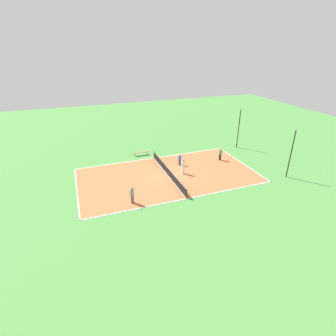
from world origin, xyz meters
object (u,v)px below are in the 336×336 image
at_px(player_baseline_gray, 132,194).
at_px(fence_post_back_left, 239,129).
at_px(tennis_ball_right_alley, 126,186).
at_px(tennis_net, 168,171).
at_px(player_far_white, 183,165).
at_px(bench, 141,152).
at_px(tennis_ball_midcourt, 174,157).
at_px(fence_post_back_right, 291,154).
at_px(tennis_ball_left_sideline, 107,204).
at_px(player_near_blue, 180,159).
at_px(player_far_green, 220,154).

bearing_deg(player_baseline_gray, fence_post_back_left, 143.96).
height_order(player_baseline_gray, tennis_ball_right_alley, player_baseline_gray).
relative_size(tennis_net, player_far_white, 5.83).
bearing_deg(bench, player_baseline_gray, -108.80).
distance_m(tennis_ball_midcourt, fence_post_back_right, 13.53).
bearing_deg(tennis_ball_left_sideline, player_baseline_gray, 76.28).
xyz_separation_m(player_near_blue, tennis_ball_midcourt, (-2.46, 0.23, -0.74)).
relative_size(player_baseline_gray, tennis_ball_right_alley, 25.08).
distance_m(player_far_white, tennis_ball_midcourt, 4.89).
bearing_deg(bench, tennis_ball_left_sideline, -119.89).
bearing_deg(tennis_net, player_far_green, 102.67).
relative_size(tennis_ball_right_alley, tennis_ball_left_sideline, 1.00).
xyz_separation_m(player_near_blue, fence_post_back_left, (-2.67, 9.69, 1.83)).
distance_m(player_baseline_gray, tennis_ball_right_alley, 3.30).
bearing_deg(player_baseline_gray, fence_post_back_right, 113.99).
height_order(tennis_net, tennis_ball_left_sideline, tennis_net).
relative_size(tennis_ball_right_alley, fence_post_back_right, 0.01).
distance_m(tennis_ball_midcourt, fence_post_back_left, 9.82).
xyz_separation_m(tennis_ball_right_alley, tennis_ball_left_sideline, (2.62, -2.20, 0.00)).
height_order(player_far_white, player_near_blue, player_far_white).
relative_size(tennis_net, player_near_blue, 7.32).
distance_m(tennis_net, player_baseline_gray, 6.41).
xyz_separation_m(player_far_white, tennis_ball_midcourt, (-4.73, 0.77, -0.96)).
bearing_deg(fence_post_back_left, player_near_blue, -74.58).
bearing_deg(player_near_blue, tennis_ball_midcourt, 70.94).
height_order(player_near_blue, fence_post_back_right, fence_post_back_right).
height_order(bench, tennis_ball_midcourt, bench).
relative_size(player_near_blue, fence_post_back_right, 0.26).
relative_size(fence_post_back_left, fence_post_back_right, 1.00).
bearing_deg(tennis_ball_right_alley, fence_post_back_left, 108.58).
distance_m(bench, player_far_white, 7.44).
height_order(tennis_net, fence_post_back_right, fence_post_back_right).
bearing_deg(tennis_ball_left_sideline, bench, 150.11).
bearing_deg(player_baseline_gray, bench, -172.44).
xyz_separation_m(player_far_white, fence_post_back_left, (-4.94, 10.24, 1.61)).
relative_size(tennis_ball_midcourt, fence_post_back_right, 0.01).
bearing_deg(tennis_net, fence_post_back_right, 68.27).
distance_m(player_baseline_gray, fence_post_back_left, 19.12).
distance_m(fence_post_back_left, fence_post_back_right, 9.53).
bearing_deg(tennis_net, tennis_ball_midcourt, 151.39).
height_order(tennis_net, fence_post_back_left, fence_post_back_left).
height_order(player_far_green, fence_post_back_left, fence_post_back_left).
distance_m(tennis_net, tennis_ball_right_alley, 5.02).
relative_size(player_baseline_gray, tennis_ball_left_sideline, 25.08).
relative_size(tennis_ball_left_sideline, tennis_ball_midcourt, 1.00).
bearing_deg(tennis_ball_right_alley, player_far_green, 101.80).
relative_size(tennis_net, tennis_ball_midcourt, 149.07).
distance_m(tennis_ball_right_alley, fence_post_back_right, 17.50).
distance_m(tennis_ball_left_sideline, tennis_ball_midcourt, 12.55).
distance_m(tennis_net, player_far_green, 7.70).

